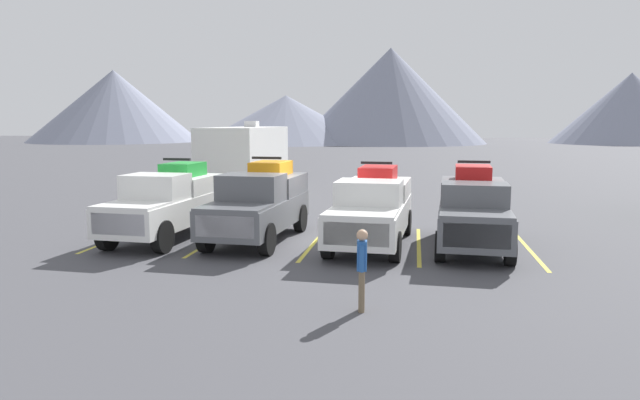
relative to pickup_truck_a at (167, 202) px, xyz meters
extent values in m
plane|color=#47474C|center=(4.80, 0.83, -1.19)|extent=(240.00, 240.00, 0.00)
cube|color=white|center=(-0.01, -0.22, -0.28)|extent=(2.24, 5.43, 0.86)
cube|color=white|center=(-0.13, -2.13, 0.19)|extent=(1.93, 1.60, 0.08)
cube|color=white|center=(-0.04, -0.70, 0.55)|extent=(1.88, 1.49, 0.80)
cube|color=slate|center=(-0.08, -1.25, 0.60)|extent=(1.70, 0.33, 0.59)
cube|color=white|center=(0.07, 1.21, 0.44)|extent=(2.03, 2.56, 0.57)
cube|color=silver|center=(-0.18, -2.85, -0.23)|extent=(1.63, 0.16, 0.60)
cylinder|color=black|center=(0.76, -2.08, -0.71)|extent=(0.34, 0.97, 0.96)
cylinder|color=black|center=(-1.01, -1.97, -0.71)|extent=(0.34, 0.97, 0.96)
cylinder|color=black|center=(0.98, 1.53, -0.71)|extent=(0.34, 0.97, 0.96)
cylinder|color=black|center=(-0.78, 1.64, -0.71)|extent=(0.34, 0.97, 0.96)
cube|color=green|center=(0.07, 1.21, 0.95)|extent=(1.15, 1.63, 0.45)
cylinder|color=black|center=(0.47, 0.65, 0.95)|extent=(0.21, 0.45, 0.44)
cylinder|color=black|center=(-0.39, 0.70, 0.95)|extent=(0.21, 0.45, 0.44)
cylinder|color=black|center=(0.54, 1.72, 0.95)|extent=(0.21, 0.45, 0.44)
cylinder|color=black|center=(-0.32, 1.77, 0.95)|extent=(0.21, 0.45, 0.44)
cube|color=black|center=(0.05, 0.77, 1.33)|extent=(0.96, 0.14, 0.08)
cube|color=#595B60|center=(2.98, 0.04, -0.29)|extent=(2.32, 5.57, 0.86)
cube|color=#595B60|center=(2.86, -1.92, 0.18)|extent=(2.00, 1.64, 0.08)
cube|color=#595B60|center=(2.95, -0.45, 0.56)|extent=(1.96, 1.53, 0.84)
cube|color=slate|center=(2.91, -1.02, 0.60)|extent=(1.76, 0.34, 0.62)
cube|color=#595B60|center=(3.07, 1.51, 0.46)|extent=(2.10, 2.62, 0.65)
cube|color=silver|center=(2.81, -2.65, -0.25)|extent=(1.69, 0.16, 0.60)
cylinder|color=black|center=(3.78, -1.87, -0.72)|extent=(0.34, 0.95, 0.94)
cylinder|color=black|center=(1.95, -1.75, -0.72)|extent=(0.34, 0.95, 0.94)
cylinder|color=black|center=(4.01, 1.83, -0.72)|extent=(0.34, 0.95, 0.94)
cylinder|color=black|center=(2.18, 1.95, -0.72)|extent=(0.34, 0.95, 0.94)
cube|color=orange|center=(3.07, 1.51, 1.01)|extent=(1.19, 1.67, 0.45)
cylinder|color=black|center=(3.48, 0.93, 1.00)|extent=(0.21, 0.45, 0.44)
cylinder|color=black|center=(2.59, 0.99, 1.00)|extent=(0.21, 0.45, 0.44)
cylinder|color=black|center=(3.55, 2.03, 1.00)|extent=(0.21, 0.45, 0.44)
cylinder|color=black|center=(2.66, 2.09, 1.00)|extent=(0.21, 0.45, 0.44)
cube|color=black|center=(3.04, 1.06, 1.38)|extent=(1.00, 0.14, 0.08)
cube|color=white|center=(6.58, -0.04, -0.34)|extent=(2.36, 5.92, 0.86)
cube|color=white|center=(6.45, -2.12, 0.13)|extent=(2.02, 1.74, 0.08)
cube|color=white|center=(6.55, -0.56, 0.47)|extent=(1.98, 1.62, 0.76)
cube|color=slate|center=(6.51, -1.16, 0.51)|extent=(1.78, 0.32, 0.56)
cube|color=white|center=(6.68, 1.53, 0.38)|extent=(2.13, 2.79, 0.57)
cube|color=silver|center=(6.40, -2.91, -0.29)|extent=(1.71, 0.16, 0.60)
cylinder|color=black|center=(7.38, -2.06, -0.77)|extent=(0.33, 0.86, 0.84)
cylinder|color=black|center=(5.54, -1.95, -0.77)|extent=(0.33, 0.86, 0.84)
cylinder|color=black|center=(7.62, 1.88, -0.77)|extent=(0.33, 0.86, 0.84)
cylinder|color=black|center=(5.78, 1.99, -0.77)|extent=(0.33, 0.86, 0.84)
cube|color=red|center=(6.68, 1.53, 0.89)|extent=(1.21, 1.78, 0.45)
cylinder|color=black|center=(7.09, 0.91, 0.88)|extent=(0.21, 0.45, 0.44)
cylinder|color=black|center=(6.19, 0.97, 0.88)|extent=(0.21, 0.45, 0.44)
cylinder|color=black|center=(7.16, 2.09, 0.88)|extent=(0.21, 0.45, 0.44)
cylinder|color=black|center=(6.26, 2.14, 0.88)|extent=(0.21, 0.45, 0.44)
cube|color=black|center=(6.65, 1.05, 1.26)|extent=(1.01, 0.14, 0.08)
cube|color=#595B60|center=(9.59, -0.10, -0.32)|extent=(2.28, 5.42, 0.89)
cube|color=#595B60|center=(9.47, -2.00, 0.16)|extent=(1.96, 1.60, 0.08)
cube|color=#595B60|center=(9.56, -0.57, 0.48)|extent=(1.92, 1.49, 0.71)
cube|color=slate|center=(9.52, -1.12, 0.52)|extent=(1.73, 0.31, 0.53)
cube|color=#595B60|center=(9.67, 1.34, 0.43)|extent=(2.06, 2.55, 0.62)
cube|color=silver|center=(9.43, -2.71, -0.28)|extent=(1.66, 0.16, 0.62)
cylinder|color=black|center=(10.37, -1.95, -0.77)|extent=(0.33, 0.86, 0.84)
cylinder|color=black|center=(8.58, -1.84, -0.77)|extent=(0.33, 0.86, 0.84)
cylinder|color=black|center=(10.60, 1.65, -0.77)|extent=(0.33, 0.86, 0.84)
cylinder|color=black|center=(8.80, 1.76, -0.77)|extent=(0.33, 0.86, 0.84)
cube|color=red|center=(9.67, 1.34, 0.97)|extent=(1.17, 1.63, 0.45)
cylinder|color=black|center=(10.08, 0.77, 0.96)|extent=(0.21, 0.45, 0.44)
cylinder|color=black|center=(9.20, 0.83, 0.96)|extent=(0.21, 0.45, 0.44)
cylinder|color=black|center=(10.15, 1.84, 0.96)|extent=(0.21, 0.45, 0.44)
cylinder|color=black|center=(9.27, 1.90, 0.96)|extent=(0.21, 0.45, 0.44)
cube|color=black|center=(9.65, 0.90, 1.34)|extent=(0.98, 0.14, 0.08)
cube|color=gold|center=(-1.65, 0.17, -1.18)|extent=(0.12, 5.50, 0.01)
cube|color=gold|center=(1.58, 0.17, -1.18)|extent=(0.12, 5.50, 0.01)
cube|color=gold|center=(4.80, 0.17, -1.18)|extent=(0.12, 5.50, 0.01)
cube|color=gold|center=(8.02, 0.17, -1.18)|extent=(0.12, 5.50, 0.01)
cube|color=gold|center=(11.25, 0.17, -1.18)|extent=(0.12, 5.50, 0.01)
cube|color=white|center=(-0.30, 9.94, 0.82)|extent=(2.63, 7.80, 2.95)
cube|color=#595960|center=(-1.58, 9.93, 0.97)|extent=(0.09, 7.46, 0.24)
cube|color=silver|center=(-0.31, 11.11, 2.44)|extent=(0.61, 0.71, 0.30)
cube|color=#333333|center=(-0.25, 5.46, -0.87)|extent=(0.13, 1.20, 0.12)
cylinder|color=black|center=(0.89, 9.02, -0.81)|extent=(0.23, 0.76, 0.76)
cylinder|color=black|center=(-1.46, 9.00, -0.81)|extent=(0.23, 0.76, 0.76)
cylinder|color=black|center=(0.87, 10.89, -0.81)|extent=(0.23, 0.76, 0.76)
cylinder|color=black|center=(-1.48, 10.86, -0.81)|extent=(0.23, 0.76, 0.76)
cylinder|color=#726047|center=(6.86, -6.36, -0.77)|extent=(0.12, 0.12, 0.84)
cylinder|color=#726047|center=(6.85, -6.19, -0.77)|extent=(0.12, 0.12, 0.84)
cube|color=#2659A5|center=(6.86, -6.28, -0.05)|extent=(0.21, 0.25, 0.59)
sphere|color=tan|center=(6.86, -6.28, 0.36)|extent=(0.23, 0.23, 0.23)
cylinder|color=#2659A5|center=(6.86, -6.41, -0.08)|extent=(0.10, 0.10, 0.53)
cylinder|color=#2659A5|center=(6.85, -6.14, -0.08)|extent=(0.10, 0.10, 0.53)
cone|color=gray|center=(-47.46, 84.23, 5.40)|extent=(31.05, 31.05, 13.18)
cone|color=gray|center=(-14.30, 81.91, 2.92)|extent=(30.55, 30.55, 8.22)
cone|color=gray|center=(3.45, 85.56, 6.99)|extent=(33.08, 33.08, 16.35)
cone|color=gray|center=(43.76, 89.35, 4.77)|extent=(25.56, 25.56, 11.92)
camera|label=1|loc=(7.84, -17.47, 2.58)|focal=32.60mm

